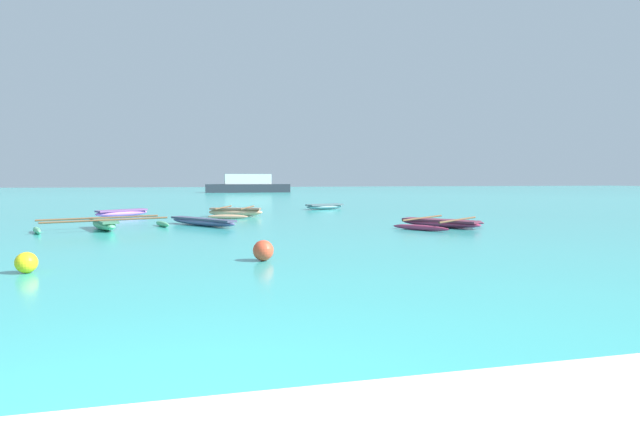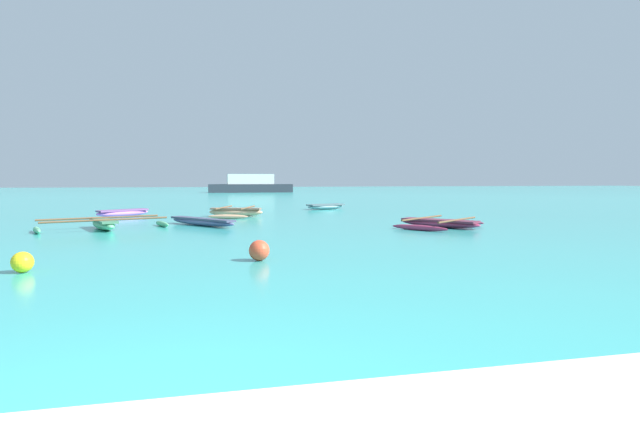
{
  "view_description": "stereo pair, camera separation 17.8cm",
  "coord_description": "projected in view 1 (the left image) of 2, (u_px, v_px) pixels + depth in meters",
  "views": [
    {
      "loc": [
        0.59,
        -2.9,
        1.81
      ],
      "look_at": [
        5.95,
        19.32,
        0.25
      ],
      "focal_mm": 28.0,
      "sensor_mm": 36.0,
      "label": 1
    },
    {
      "loc": [
        0.76,
        -2.94,
        1.81
      ],
      "look_at": [
        5.95,
        19.32,
        0.25
      ],
      "focal_mm": 28.0,
      "sensor_mm": 36.0,
      "label": 2
    }
  ],
  "objects": [
    {
      "name": "distant_ferry",
      "position": [
        248.0,
        185.0,
        69.65
      ],
      "size": [
        11.6,
        2.55,
        2.55
      ],
      "color": "#2D333D",
      "rests_on": "ground_plane"
    },
    {
      "name": "moored_boat_4",
      "position": [
        236.0,
        212.0,
        24.4
      ],
      "size": [
        2.75,
        3.51,
        0.47
      ],
      "rotation": [
        0.0,
        0.0,
        -0.32
      ],
      "color": "#E1A17B",
      "rests_on": "ground_plane"
    },
    {
      "name": "mooring_buoy_2",
      "position": [
        263.0,
        250.0,
        11.12
      ],
      "size": [
        0.46,
        0.46,
        0.46
      ],
      "color": "#E54C2D",
      "rests_on": "ground_plane"
    },
    {
      "name": "moored_boat_5",
      "position": [
        203.0,
        221.0,
        19.56
      ],
      "size": [
        2.71,
        3.32,
        0.3
      ],
      "rotation": [
        0.0,
        0.0,
        -0.92
      ],
      "color": "slate",
      "rests_on": "ground_plane"
    },
    {
      "name": "moored_boat_3",
      "position": [
        325.0,
        206.0,
        30.43
      ],
      "size": [
        2.67,
        1.65,
        0.31
      ],
      "rotation": [
        0.0,
        0.0,
        0.37
      ],
      "color": "#78A0AA",
      "rests_on": "ground_plane"
    },
    {
      "name": "moored_boat_0",
      "position": [
        440.0,
        223.0,
        18.99
      ],
      "size": [
        4.05,
        3.83,
        0.35
      ],
      "rotation": [
        0.0,
        0.0,
        -0.91
      ],
      "color": "#A03054",
      "rests_on": "ground_plane"
    },
    {
      "name": "moored_boat_1",
      "position": [
        122.0,
        213.0,
        24.33
      ],
      "size": [
        2.49,
        2.07,
        0.34
      ],
      "rotation": [
        0.0,
        0.0,
        0.64
      ],
      "color": "#CB6CD6",
      "rests_on": "ground_plane"
    },
    {
      "name": "moored_boat_2",
      "position": [
        104.0,
        224.0,
        18.03
      ],
      "size": [
        4.68,
        3.0,
        0.42
      ],
      "rotation": [
        0.0,
        0.0,
        -1.2
      ],
      "color": "#60BE84",
      "rests_on": "ground_plane"
    },
    {
      "name": "mooring_buoy_0",
      "position": [
        26.0,
        263.0,
        9.66
      ],
      "size": [
        0.41,
        0.41,
        0.41
      ],
      "color": "yellow",
      "rests_on": "ground_plane"
    }
  ]
}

